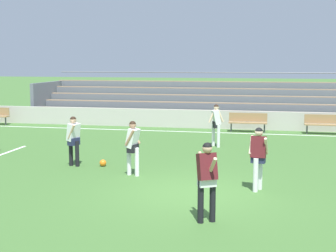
% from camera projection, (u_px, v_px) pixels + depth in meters
% --- Properties ---
extents(ground_plane, '(160.00, 160.00, 0.00)m').
position_uv_depth(ground_plane, '(190.00, 193.00, 12.13)').
color(ground_plane, '#3D662D').
extents(field_line_sideline, '(44.00, 0.12, 0.01)m').
position_uv_depth(field_line_sideline, '(224.00, 133.00, 22.21)').
color(field_line_sideline, white).
rests_on(field_line_sideline, ground).
extents(sideline_wall, '(48.00, 0.16, 0.92)m').
position_uv_depth(sideline_wall, '(226.00, 120.00, 23.42)').
color(sideline_wall, '#BCB7AD').
rests_on(sideline_wall, ground).
extents(bleacher_stand, '(25.31, 4.32, 2.69)m').
position_uv_depth(bleacher_stand, '(263.00, 102.00, 25.69)').
color(bleacher_stand, '#897051').
rests_on(bleacher_stand, ground).
extents(bench_near_wall_gap, '(1.80, 0.40, 0.90)m').
position_uv_depth(bench_near_wall_gap, '(325.00, 122.00, 21.74)').
color(bench_near_wall_gap, '#99754C').
rests_on(bench_near_wall_gap, ground).
extents(bench_near_bin, '(1.80, 0.40, 0.90)m').
position_uv_depth(bench_near_bin, '(248.00, 121.00, 22.43)').
color(bench_near_bin, '#99754C').
rests_on(bench_near_bin, ground).
extents(player_white_deep_cover, '(0.43, 0.59, 1.62)m').
position_uv_depth(player_white_deep_cover, '(74.00, 137.00, 15.12)').
color(player_white_deep_cover, black).
rests_on(player_white_deep_cover, ground).
extents(player_white_on_ball, '(0.42, 0.54, 1.63)m').
position_uv_depth(player_white_on_ball, '(133.00, 143.00, 13.86)').
color(player_white_on_ball, white).
rests_on(player_white_on_ball, ground).
extents(player_dark_dropping_back, '(0.50, 0.69, 1.71)m').
position_uv_depth(player_dark_dropping_back, '(207.00, 175.00, 9.82)').
color(player_dark_dropping_back, black).
rests_on(player_dark_dropping_back, ground).
extents(player_white_pressing_high, '(0.60, 0.47, 1.68)m').
position_uv_depth(player_white_pressing_high, '(216.00, 121.00, 18.55)').
color(player_white_pressing_high, white).
rests_on(player_white_pressing_high, ground).
extents(player_dark_trailing_run, '(0.51, 0.46, 1.67)m').
position_uv_depth(player_dark_trailing_run, '(258.00, 153.00, 12.24)').
color(player_dark_trailing_run, white).
rests_on(player_dark_trailing_run, ground).
extents(soccer_ball, '(0.22, 0.22, 0.22)m').
position_uv_depth(soccer_ball, '(103.00, 163.00, 15.19)').
color(soccer_ball, orange).
rests_on(soccer_ball, ground).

